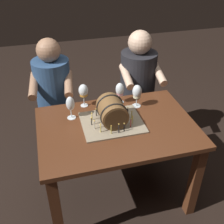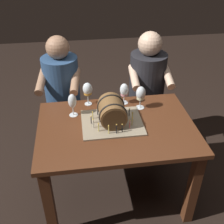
# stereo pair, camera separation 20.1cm
# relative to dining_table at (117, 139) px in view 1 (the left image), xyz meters

# --- Properties ---
(ground_plane) EXTENTS (8.00, 8.00, 0.00)m
(ground_plane) POSITION_rel_dining_table_xyz_m (0.00, 0.00, -0.61)
(ground_plane) COLOR black
(dining_table) EXTENTS (1.16, 0.80, 0.73)m
(dining_table) POSITION_rel_dining_table_xyz_m (0.00, 0.00, 0.00)
(dining_table) COLOR #562D19
(dining_table) RESTS_ON ground
(barrel_cake) EXTENTS (0.45, 0.37, 0.21)m
(barrel_cake) POSITION_rel_dining_table_xyz_m (-0.03, 0.04, 0.22)
(barrel_cake) COLOR gray
(barrel_cake) RESTS_ON dining_table
(wine_glass_white) EXTENTS (0.08, 0.08, 0.19)m
(wine_glass_white) POSITION_rel_dining_table_xyz_m (0.23, 0.22, 0.25)
(wine_glass_white) COLOR white
(wine_glass_white) RESTS_ON dining_table
(wine_glass_amber) EXTENTS (0.08, 0.08, 0.20)m
(wine_glass_amber) POSITION_rel_dining_table_xyz_m (-0.19, 0.33, 0.26)
(wine_glass_amber) COLOR white
(wine_glass_amber) RESTS_ON dining_table
(wine_glass_rose) EXTENTS (0.07, 0.07, 0.18)m
(wine_glass_rose) POSITION_rel_dining_table_xyz_m (0.11, 0.31, 0.24)
(wine_glass_rose) COLOR white
(wine_glass_rose) RESTS_ON dining_table
(wine_glass_empty) EXTENTS (0.07, 0.07, 0.19)m
(wine_glass_empty) POSITION_rel_dining_table_xyz_m (-0.31, 0.19, 0.25)
(wine_glass_empty) COLOR white
(wine_glass_empty) RESTS_ON dining_table
(person_seated_left) EXTENTS (0.40, 0.49, 1.20)m
(person_seated_left) POSITION_rel_dining_table_xyz_m (-0.41, 0.69, -0.06)
(person_seated_left) COLOR #1B2D46
(person_seated_left) RESTS_ON ground
(person_seated_right) EXTENTS (0.39, 0.48, 1.20)m
(person_seated_right) POSITION_rel_dining_table_xyz_m (0.41, 0.69, -0.05)
(person_seated_right) COLOR black
(person_seated_right) RESTS_ON ground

